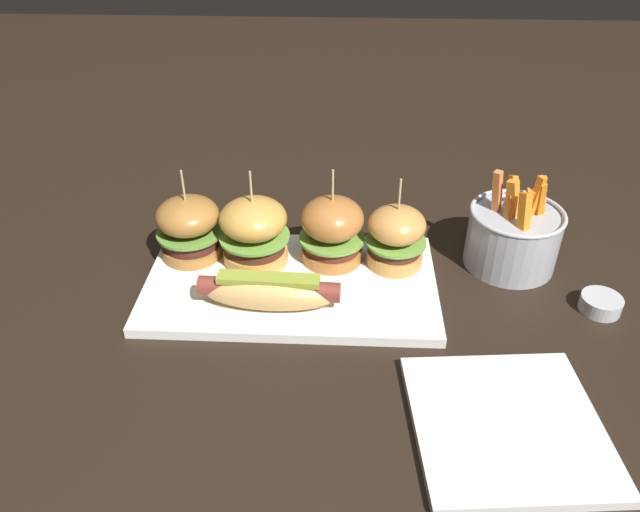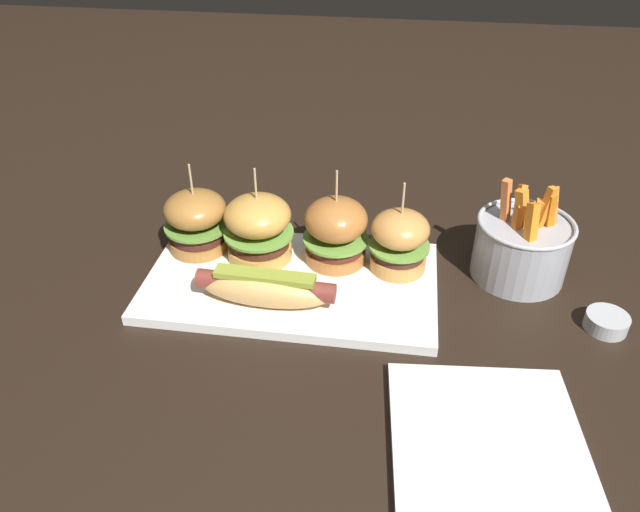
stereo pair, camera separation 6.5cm
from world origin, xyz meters
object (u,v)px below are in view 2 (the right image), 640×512
object	(u,v)px
hot_dog	(265,288)
slider_center_right	(336,230)
sauce_ramekin	(607,322)
side_plate	(487,439)
slider_center_left	(258,228)
slider_far_right	(400,241)
slider_far_left	(196,220)
platter_main	(292,282)
fries_bucket	(522,247)

from	to	relation	value
hot_dog	slider_center_right	world-z (taller)	slider_center_right
sauce_ramekin	side_plate	xyz separation A→B (m)	(-0.16, -0.20, -0.01)
slider_center_left	slider_far_right	world-z (taller)	slider_center_left
slider_center_right	side_plate	world-z (taller)	slider_center_right
hot_dog	slider_far_left	xyz separation A→B (m)	(-0.12, 0.11, 0.02)
platter_main	side_plate	xyz separation A→B (m)	(0.25, -0.23, -0.00)
side_plate	sauce_ramekin	bearing A→B (deg)	51.24
hot_dog	platter_main	bearing A→B (deg)	68.77
hot_dog	slider_far_right	distance (m)	0.20
side_plate	platter_main	bearing A→B (deg)	136.71
platter_main	slider_center_right	distance (m)	0.09
slider_far_right	slider_far_left	bearing A→B (deg)	178.13
slider_far_right	sauce_ramekin	size ratio (longest dim) A/B	2.51
hot_dog	fries_bucket	distance (m)	0.36
platter_main	slider_far_right	bearing A→B (deg)	17.67
slider_center_right	fries_bucket	xyz separation A→B (m)	(0.26, 0.02, -0.02)
slider_center_left	fries_bucket	size ratio (longest dim) A/B	0.97
slider_far_left	sauce_ramekin	size ratio (longest dim) A/B	2.53
slider_center_right	slider_far_right	bearing A→B (deg)	-4.75
platter_main	slider_far_right	world-z (taller)	slider_far_right
slider_center_right	sauce_ramekin	distance (m)	0.37
sauce_ramekin	side_plate	distance (m)	0.26
slider_far_left	fries_bucket	size ratio (longest dim) A/B	0.93
slider_center_left	slider_far_right	size ratio (longest dim) A/B	1.05
slider_far_left	fries_bucket	distance (m)	0.46
platter_main	slider_center_right	xyz separation A→B (m)	(0.05, 0.05, 0.06)
hot_dog	slider_center_left	world-z (taller)	slider_center_left
slider_center_left	slider_center_right	distance (m)	0.11
slider_center_left	side_plate	bearing A→B (deg)	-42.59
slider_far_right	sauce_ramekin	world-z (taller)	slider_far_right
platter_main	hot_dog	xyz separation A→B (m)	(-0.02, -0.06, 0.03)
hot_dog	fries_bucket	world-z (taller)	fries_bucket
slider_center_left	sauce_ramekin	xyz separation A→B (m)	(0.46, -0.07, -0.05)
sauce_ramekin	slider_far_left	bearing A→B (deg)	171.36
fries_bucket	sauce_ramekin	xyz separation A→B (m)	(0.10, -0.10, -0.04)
platter_main	hot_dog	distance (m)	0.07
hot_dog	side_plate	bearing A→B (deg)	-32.93
slider_far_left	fries_bucket	xyz separation A→B (m)	(0.46, 0.02, -0.01)
slider_far_right	side_plate	xyz separation A→B (m)	(0.10, -0.28, -0.05)
slider_far_right	fries_bucket	bearing A→B (deg)	9.13
slider_center_left	sauce_ramekin	size ratio (longest dim) A/B	2.65
slider_far_right	platter_main	bearing A→B (deg)	-162.33
slider_center_left	slider_center_right	world-z (taller)	same
slider_far_left	side_plate	xyz separation A→B (m)	(0.39, -0.29, -0.05)
slider_center_right	side_plate	bearing A→B (deg)	-55.99
slider_far_left	fries_bucket	bearing A→B (deg)	2.19
slider_far_left	sauce_ramekin	bearing A→B (deg)	-8.64
slider_center_left	slider_far_right	distance (m)	0.20
slider_far_left	slider_far_right	bearing A→B (deg)	-1.87
platter_main	slider_far_right	size ratio (longest dim) A/B	2.97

